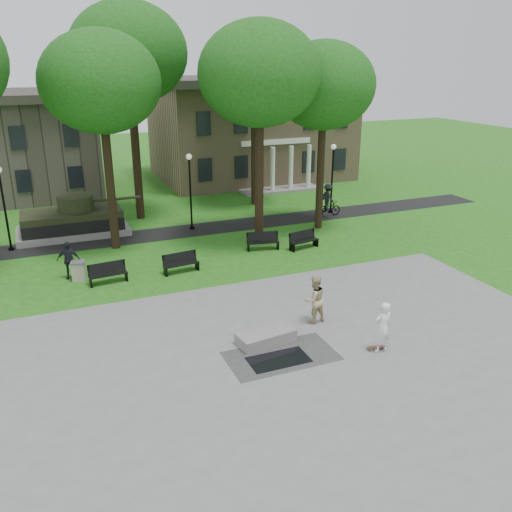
{
  "coord_description": "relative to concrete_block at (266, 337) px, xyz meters",
  "views": [
    {
      "loc": [
        -8.25,
        -19.42,
        10.2
      ],
      "look_at": [
        0.88,
        2.65,
        1.4
      ],
      "focal_mm": 38.0,
      "sensor_mm": 36.0,
      "label": 1
    }
  ],
  "objects": [
    {
      "name": "cyclist",
      "position": [
        10.76,
        14.31,
        0.67
      ],
      "size": [
        2.11,
        1.22,
        2.24
      ],
      "rotation": [
        0.0,
        0.0,
        1.68
      ],
      "color": "black",
      "rests_on": "ground"
    },
    {
      "name": "lamp_right",
      "position": [
        11.46,
        15.08,
        2.55
      ],
      "size": [
        0.36,
        0.36,
        4.73
      ],
      "color": "black",
      "rests_on": "ground"
    },
    {
      "name": "footpath",
      "position": [
        0.96,
        14.78,
        -0.24
      ],
      "size": [
        44.0,
        2.6,
        0.01
      ],
      "primitive_type": "cube",
      "color": "black",
      "rests_on": "ground"
    },
    {
      "name": "plaza",
      "position": [
        0.96,
        -2.22,
        -0.23
      ],
      "size": [
        22.0,
        16.0,
        0.02
      ],
      "primitive_type": "cube",
      "color": "gray",
      "rests_on": "ground"
    },
    {
      "name": "park_bench_3",
      "position": [
        6.27,
        9.11,
        0.28
      ],
      "size": [
        1.85,
        0.87,
        1.0
      ],
      "rotation": [
        0.0,
        0.0,
        0.2
      ],
      "color": "black",
      "rests_on": "ground"
    },
    {
      "name": "friend_watching",
      "position": [
        2.48,
        0.8,
        0.78
      ],
      "size": [
        1.06,
        0.87,
        2.0
      ],
      "primitive_type": "imported",
      "rotation": [
        0.0,
        0.0,
        3.27
      ],
      "color": "tan",
      "rests_on": "plaza"
    },
    {
      "name": "building_right",
      "position": [
        10.96,
        28.78,
        4.1
      ],
      "size": [
        17.0,
        12.0,
        8.6
      ],
      "color": "#9E8460",
      "rests_on": "ground"
    },
    {
      "name": "tree_4",
      "position": [
        -1.04,
        18.78,
        10.15
      ],
      "size": [
        7.2,
        7.2,
        13.5
      ],
      "color": "black",
      "rests_on": "ground"
    },
    {
      "name": "ground",
      "position": [
        0.96,
        2.78,
        -0.24
      ],
      "size": [
        120.0,
        120.0,
        0.0
      ],
      "primitive_type": "plane",
      "color": "#1F5A15",
      "rests_on": "ground"
    },
    {
      "name": "trash_bin",
      "position": [
        -5.92,
        9.13,
        0.24
      ],
      "size": [
        0.79,
        0.79,
        0.96
      ],
      "rotation": [
        0.0,
        0.0,
        -0.22
      ],
      "color": "#B0A891",
      "rests_on": "ground"
    },
    {
      "name": "puddle",
      "position": [
        -0.08,
        -1.35,
        -0.22
      ],
      "size": [
        2.2,
        1.2,
        0.0
      ],
      "primitive_type": "cube",
      "color": "black",
      "rests_on": "plaza"
    },
    {
      "name": "park_bench_1",
      "position": [
        -1.08,
        8.25,
        0.28
      ],
      "size": [
        1.84,
        0.74,
        1.0
      ],
      "rotation": [
        0.0,
        0.0,
        0.13
      ],
      "color": "black",
      "rests_on": "ground"
    },
    {
      "name": "lamp_left",
      "position": [
        -9.04,
        15.08,
        2.55
      ],
      "size": [
        0.36,
        0.36,
        4.73
      ],
      "color": "black",
      "rests_on": "ground"
    },
    {
      "name": "park_bench_0",
      "position": [
        -4.67,
        8.24,
        0.28
      ],
      "size": [
        1.83,
        0.69,
        1.0
      ],
      "rotation": [
        0.0,
        0.0,
        0.1
      ],
      "color": "black",
      "rests_on": "ground"
    },
    {
      "name": "tree_5",
      "position": [
        7.46,
        19.28,
        9.42
      ],
      "size": [
        6.4,
        6.4,
        12.44
      ],
      "color": "black",
      "rests_on": "ground"
    },
    {
      "name": "skateboard",
      "position": [
        3.64,
        -2.03,
        -0.19
      ],
      "size": [
        0.8,
        0.29,
        0.07
      ],
      "primitive_type": "cube",
      "rotation": [
        0.0,
        0.0,
        -0.12
      ],
      "color": "brown",
      "rests_on": "plaza"
    },
    {
      "name": "tank_monument",
      "position": [
        -5.49,
        16.78,
        0.61
      ],
      "size": [
        7.45,
        3.4,
        2.4
      ],
      "color": "gray",
      "rests_on": "ground"
    },
    {
      "name": "tree_3",
      "position": [
        8.96,
        12.28,
        8.35
      ],
      "size": [
        6.0,
        6.0,
        11.19
      ],
      "color": "black",
      "rests_on": "ground"
    },
    {
      "name": "concrete_block",
      "position": [
        0.0,
        0.0,
        0.0
      ],
      "size": [
        2.31,
        1.29,
        0.45
      ],
      "primitive_type": "cube",
      "rotation": [
        0.0,
        0.0,
        0.13
      ],
      "color": "gray",
      "rests_on": "plaza"
    },
    {
      "name": "park_bench_2",
      "position": [
        4.05,
        9.8,
        0.28
      ],
      "size": [
        1.85,
        0.88,
        1.0
      ],
      "rotation": [
        0.0,
        0.0,
        -0.2
      ],
      "color": "black",
      "rests_on": "ground"
    },
    {
      "name": "skateboarder",
      "position": [
        3.66,
        -2.22,
        0.76
      ],
      "size": [
        0.74,
        0.51,
        1.97
      ],
      "primitive_type": "imported",
      "rotation": [
        0.0,
        0.0,
        3.2
      ],
      "color": "white",
      "rests_on": "plaza"
    },
    {
      "name": "lamp_mid",
      "position": [
        1.46,
        15.08,
        2.55
      ],
      "size": [
        0.36,
        0.36,
        4.73
      ],
      "color": "black",
      "rests_on": "ground"
    },
    {
      "name": "tree_1",
      "position": [
        -3.54,
        13.28,
        8.71
      ],
      "size": [
        6.2,
        6.2,
        11.63
      ],
      "color": "black",
      "rests_on": "ground"
    },
    {
      "name": "pedestrian_walker",
      "position": [
        -6.31,
        9.55,
        0.69
      ],
      "size": [
        1.18,
        0.75,
        1.87
      ],
      "primitive_type": "imported",
      "rotation": [
        0.0,
        0.0,
        -0.29
      ],
      "color": "black",
      "rests_on": "ground"
    },
    {
      "name": "tree_2",
      "position": [
        4.46,
        11.28,
        9.07
      ],
      "size": [
        6.6,
        6.6,
        12.16
      ],
      "color": "black",
      "rests_on": "ground"
    }
  ]
}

